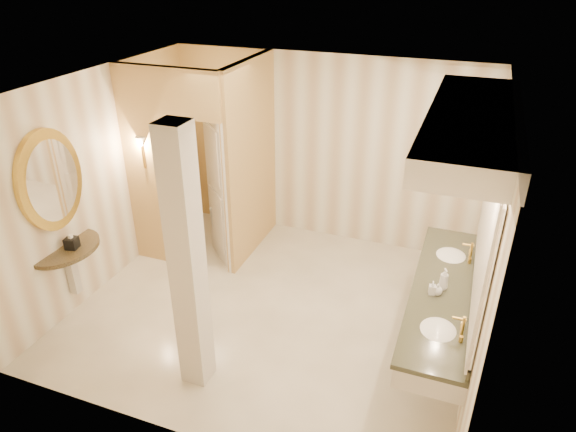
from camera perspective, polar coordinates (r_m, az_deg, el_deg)
name	(u,v)px	position (r m, az deg, el deg)	size (l,w,h in m)	color
floor	(272,307)	(6.39, -1.74, -10.10)	(4.50, 4.50, 0.00)	white
ceiling	(269,87)	(5.20, -2.18, 14.17)	(4.50, 4.50, 0.00)	white
wall_back	(324,150)	(7.40, 3.97, 7.32)	(4.50, 0.02, 2.70)	white
wall_front	(174,317)	(4.18, -12.55, -10.90)	(4.50, 0.02, 2.70)	white
wall_left	(103,181)	(6.78, -19.87, 3.73)	(0.02, 4.00, 2.70)	white
wall_right	(486,246)	(5.33, 21.10, -3.09)	(0.02, 4.00, 2.70)	white
toilet_closet	(219,163)	(6.90, -7.72, 5.89)	(1.50, 1.55, 2.70)	tan
wall_sconce	(141,143)	(6.76, -15.98, 7.76)	(0.14, 0.14, 0.42)	gold
vanity	(460,223)	(5.06, 18.55, -0.72)	(0.75, 2.68, 2.09)	beige
console_shelf	(57,211)	(6.21, -24.31, 0.53)	(0.88, 0.88, 1.89)	black
pillar	(187,265)	(4.77, -11.13, -5.36)	(0.26, 0.26, 2.70)	beige
tissue_box	(72,243)	(6.32, -22.89, -2.78)	(0.13, 0.13, 0.13)	black
toilet	(230,219)	(7.61, -6.46, -0.32)	(0.41, 0.72, 0.74)	white
soap_bottle_a	(432,288)	(5.28, 15.76, -7.68)	(0.07, 0.07, 0.15)	beige
soap_bottle_b	(438,289)	(5.29, 16.30, -7.81)	(0.10, 0.10, 0.12)	silver
soap_bottle_c	(444,279)	(5.36, 16.95, -6.70)	(0.09, 0.09, 0.23)	#C6B28C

